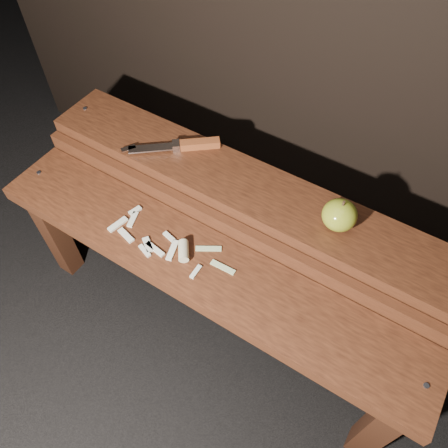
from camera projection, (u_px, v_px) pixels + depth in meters
The scene contains 6 objects.
ground at pixel (214, 318), 1.43m from camera, with size 60.00×60.00×0.00m, color black.
bench_front_tier at pixel (199, 278), 1.12m from camera, with size 1.20×0.20×0.42m.
bench_rear_tier at pixel (245, 206), 1.19m from camera, with size 1.20×0.21×0.50m.
apple at pixel (340, 215), 1.01m from camera, with size 0.08×0.08×0.09m.
knife at pixel (187, 145), 1.19m from camera, with size 0.22×0.18×0.02m.
apple_scraps at pixel (168, 245), 1.09m from camera, with size 0.35×0.13×0.03m.
Camera 1 is at (0.35, -0.50, 1.33)m, focal length 35.00 mm.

